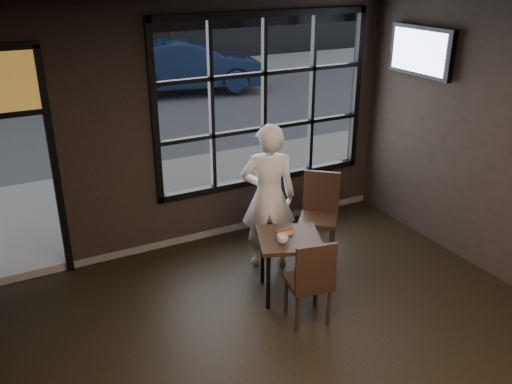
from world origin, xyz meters
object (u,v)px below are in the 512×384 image
cafe_table (288,266)px  chair_near (308,279)px  navy_car (188,66)px  man (268,197)px

cafe_table → chair_near: chair_near is taller
chair_near → navy_car: 10.93m
cafe_table → navy_car: (2.69, 10.07, 0.44)m
cafe_table → chair_near: bearing=-76.2°
man → navy_car: (2.57, 9.36, -0.10)m
cafe_table → navy_car: 10.43m
man → cafe_table: bearing=104.3°
navy_car → cafe_table: bearing=176.1°
cafe_table → navy_car: navy_car is taller
chair_near → navy_car: bearing=-92.9°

